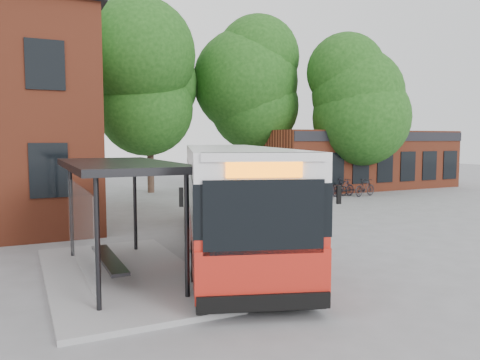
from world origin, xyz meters
name	(u,v)px	position (x,y,z in m)	size (l,w,h in m)	color
ground	(263,250)	(0.00, 0.00, 0.00)	(100.00, 100.00, 0.00)	slate
shop_row	(355,159)	(15.00, 14.00, 2.00)	(14.00, 6.20, 4.00)	brown
bus_shelter	(120,220)	(-4.50, -1.00, 1.45)	(3.60, 7.00, 2.90)	black
bike_rail	(321,195)	(9.28, 10.00, 0.19)	(5.20, 0.10, 0.38)	black
tree_0	(29,101)	(-6.00, 16.00, 5.50)	(7.92, 7.92, 11.00)	#163F10
tree_1	(150,111)	(1.00, 17.00, 5.20)	(7.92, 7.92, 10.40)	#163F10
tree_2	(255,109)	(8.00, 16.00, 5.50)	(7.92, 7.92, 11.00)	#163F10
tree_3	(351,120)	(13.00, 12.00, 4.64)	(7.04, 7.04, 9.28)	#163F10
city_bus	(230,198)	(-0.73, 0.81, 1.58)	(2.66, 12.47, 3.17)	red
bicycle_0	(297,190)	(7.80, 10.32, 0.50)	(0.66, 1.89, 0.99)	#0D264C
bicycle_2	(314,192)	(8.17, 9.16, 0.50)	(0.66, 1.90, 1.00)	black
bicycle_3	(306,189)	(8.47, 10.35, 0.54)	(0.50, 1.78, 1.07)	black
bicycle_4	(314,190)	(8.94, 10.25, 0.44)	(0.58, 1.66, 0.87)	#4C120E
bicycle_5	(343,187)	(10.86, 10.00, 0.54)	(0.50, 1.78, 1.07)	black
bicycle_6	(337,189)	(10.43, 10.02, 0.47)	(0.62, 1.79, 0.94)	black
bicycle_7	(365,187)	(12.06, 9.44, 0.53)	(0.50, 1.77, 1.06)	black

